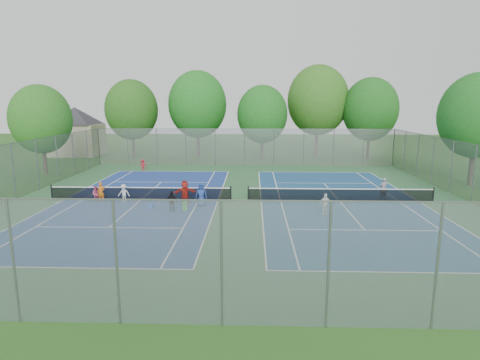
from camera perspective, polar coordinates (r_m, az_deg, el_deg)
name	(u,v)px	position (r m, az deg, el deg)	size (l,w,h in m)	color
ground	(240,201)	(28.19, -0.07, -2.98)	(120.00, 120.00, 0.00)	#26581B
court_pad	(240,201)	(28.19, -0.07, -2.97)	(32.00, 32.00, 0.01)	#2E6138
court_left	(141,200)	(29.26, -13.91, -2.76)	(10.97, 23.77, 0.01)	navy
court_right	(340,201)	(28.82, 14.00, -2.97)	(10.97, 23.77, 0.01)	navy
net_left	(141,194)	(29.17, -13.95, -1.92)	(12.87, 0.10, 0.91)	black
net_right	(340,195)	(28.72, 14.04, -2.12)	(12.87, 0.10, 0.91)	black
fence_north	(245,147)	(43.61, 0.65, 4.67)	(32.00, 0.10, 4.00)	gray
fence_south	(222,265)	(12.35, -2.64, -11.94)	(32.00, 0.10, 4.00)	gray
fence_west	(13,172)	(32.51, -29.53, 1.05)	(32.00, 0.10, 4.00)	gray
fence_east	(474,174)	(31.59, 30.35, 0.72)	(32.00, 0.10, 4.00)	gray
house	(75,123)	(56.29, -22.37, 7.54)	(11.03, 11.03, 7.30)	#B7A88C
tree_nw	(132,110)	(51.56, -15.17, 9.60)	(6.40, 6.40, 9.58)	#443326
tree_nl	(197,104)	(50.81, -6.07, 10.64)	(7.20, 7.20, 10.69)	#443326
tree_nc	(262,114)	(48.37, 3.19, 9.30)	(6.00, 6.00, 8.85)	#443326
tree_nr	(318,100)	(51.97, 11.02, 11.06)	(7.60, 7.60, 11.42)	#443326
tree_ne	(370,109)	(51.31, 18.05, 9.53)	(6.60, 6.60, 9.77)	#443326
tree_side_w	(41,119)	(42.35, -26.45, 7.74)	(5.60, 5.60, 8.47)	#443326
tree_side_e	(477,116)	(37.94, 30.64, 7.87)	(6.00, 6.00, 9.20)	#443326
ball_crate	(151,206)	(26.78, -12.57, -3.66)	(0.36, 0.36, 0.31)	blue
ball_hopper	(185,206)	(25.86, -7.87, -3.72)	(0.29, 0.29, 0.58)	green
student_a	(101,192)	(29.37, -19.16, -1.65)	(0.50, 0.33, 1.38)	orange
student_b	(96,194)	(29.53, -19.78, -1.90)	(0.53, 0.42, 1.10)	#D0517A
student_c	(124,193)	(28.86, -16.19, -1.82)	(0.81, 0.46, 1.25)	beige
student_d	(172,201)	(25.67, -9.70, -3.02)	(0.77, 0.32, 1.32)	black
student_e	(201,195)	(26.69, -5.53, -2.09)	(0.77, 0.50, 1.58)	navy
student_f	(185,193)	(27.18, -7.83, -1.81)	(1.55, 0.49, 1.67)	#A32217
child_far_baseline	(143,165)	(41.35, -13.62, 2.04)	(0.77, 0.44, 1.19)	#A81826
instructor	(383,189)	(30.21, 19.72, -1.16)	(0.57, 0.38, 1.57)	gray
teen_court_b	(325,204)	(25.16, 12.00, -3.37)	(0.79, 0.33, 1.34)	silver
tennis_ball_0	(88,212)	(26.97, -20.76, -4.29)	(0.07, 0.07, 0.07)	#DBEE37
tennis_ball_1	(180,209)	(26.34, -8.54, -4.03)	(0.07, 0.07, 0.07)	#B6D431
tennis_ball_2	(190,214)	(24.97, -7.19, -4.84)	(0.07, 0.07, 0.07)	gold
tennis_ball_3	(172,228)	(22.49, -9.64, -6.70)	(0.07, 0.07, 0.07)	#C9F138
tennis_ball_4	(117,222)	(24.24, -17.15, -5.74)	(0.07, 0.07, 0.07)	#CBDE33
tennis_ball_5	(163,228)	(22.54, -10.90, -6.70)	(0.07, 0.07, 0.07)	#D1ED37
tennis_ball_6	(74,205)	(29.24, -22.52, -3.26)	(0.07, 0.07, 0.07)	#DFF238
tennis_ball_7	(106,221)	(24.58, -18.51, -5.59)	(0.07, 0.07, 0.07)	#C5EE37
tennis_ball_8	(96,217)	(25.70, -19.76, -4.96)	(0.07, 0.07, 0.07)	#A3C22D
tennis_ball_9	(158,204)	(27.83, -11.56, -3.32)	(0.07, 0.07, 0.07)	#BAE435
tennis_ball_10	(66,214)	(27.06, -23.50, -4.44)	(0.07, 0.07, 0.07)	#C0E234
tennis_ball_11	(91,204)	(28.99, -20.47, -3.23)	(0.07, 0.07, 0.07)	#BADA32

